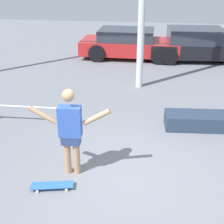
{
  "coord_description": "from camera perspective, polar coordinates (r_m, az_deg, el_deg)",
  "views": [
    {
      "loc": [
        0.41,
        -4.84,
        3.7
      ],
      "look_at": [
        -0.41,
        1.27,
        0.79
      ],
      "focal_mm": 50.0,
      "sensor_mm": 36.0,
      "label": 1
    }
  ],
  "objects": [
    {
      "name": "ground_plane",
      "position": [
        6.1,
        2.26,
        -12.02
      ],
      "size": [
        36.0,
        36.0,
        0.0
      ],
      "primitive_type": "plane",
      "color": "slate"
    },
    {
      "name": "skateboarder",
      "position": [
        5.79,
        -7.62,
        -3.04
      ],
      "size": [
        1.51,
        0.23,
        1.75
      ],
      "rotation": [
        0.0,
        0.0,
        0.05
      ],
      "color": "tan",
      "rests_on": "ground_plane"
    },
    {
      "name": "skateboard",
      "position": [
        5.93,
        -10.88,
        -13.05
      ],
      "size": [
        0.79,
        0.37,
        0.08
      ],
      "rotation": [
        0.0,
        0.0,
        0.21
      ],
      "color": "#2D66B2",
      "rests_on": "ground_plane"
    },
    {
      "name": "grind_box",
      "position": [
        8.06,
        16.09,
        -1.57
      ],
      "size": [
        1.85,
        0.76,
        0.38
      ],
      "primitive_type": "cube",
      "rotation": [
        0.0,
        0.0,
        0.07
      ],
      "color": "#28384C",
      "rests_on": "ground_plane"
    },
    {
      "name": "grind_rail",
      "position": [
        8.18,
        -15.04,
        0.43
      ],
      "size": [
        2.64,
        0.11,
        0.48
      ],
      "rotation": [
        0.0,
        0.0,
        0.02
      ],
      "color": "#B7BABF",
      "rests_on": "ground_plane"
    },
    {
      "name": "parked_car_red",
      "position": [
        13.86,
        3.14,
        12.39
      ],
      "size": [
        4.23,
        2.04,
        1.22
      ],
      "rotation": [
        0.0,
        0.0,
        -0.01
      ],
      "color": "red",
      "rests_on": "ground_plane"
    },
    {
      "name": "parked_car_black",
      "position": [
        13.92,
        15.24,
        11.77
      ],
      "size": [
        4.14,
        2.13,
        1.33
      ],
      "rotation": [
        0.0,
        0.0,
        0.07
      ],
      "color": "black",
      "rests_on": "ground_plane"
    }
  ]
}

